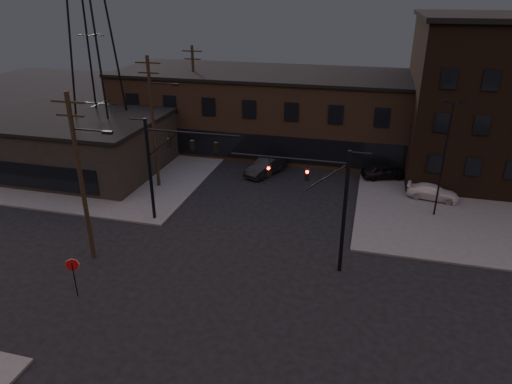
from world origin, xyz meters
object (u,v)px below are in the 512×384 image
at_px(traffic_signal_near, 326,198).
at_px(parked_car_lot_b, 433,192).
at_px(stop_sign, 73,269).
at_px(traffic_signal_far, 165,160).
at_px(parked_car_lot_a, 383,171).
at_px(car_crossing, 266,167).

distance_m(traffic_signal_near, parked_car_lot_b, 15.39).
distance_m(traffic_signal_near, stop_sign, 15.17).
distance_m(traffic_signal_far, stop_sign, 10.55).
distance_m(stop_sign, parked_car_lot_a, 28.45).
distance_m(traffic_signal_far, car_crossing, 13.05).
height_order(stop_sign, parked_car_lot_b, stop_sign).
relative_size(traffic_signal_far, car_crossing, 1.67).
bearing_deg(parked_car_lot_a, traffic_signal_near, 146.73).
height_order(stop_sign, car_crossing, stop_sign).
xyz_separation_m(stop_sign, parked_car_lot_b, (21.10, 19.11, -1.09)).
distance_m(traffic_signal_near, parked_car_lot_a, 17.19).
bearing_deg(car_crossing, stop_sign, -81.77).
xyz_separation_m(traffic_signal_far, stop_sign, (-1.28, -9.99, -3.17)).
relative_size(parked_car_lot_b, car_crossing, 0.87).
xyz_separation_m(parked_car_lot_a, car_crossing, (-10.89, -1.43, -0.04)).
height_order(traffic_signal_far, parked_car_lot_b, traffic_signal_far).
relative_size(parked_car_lot_a, car_crossing, 0.83).
xyz_separation_m(stop_sign, parked_car_lot_a, (17.04, 22.76, -1.02)).
bearing_deg(parked_car_lot_b, traffic_signal_far, 123.64).
bearing_deg(traffic_signal_far, traffic_signal_near, -16.17).
height_order(traffic_signal_near, parked_car_lot_b, traffic_signal_near).
bearing_deg(traffic_signal_far, car_crossing, 66.82).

